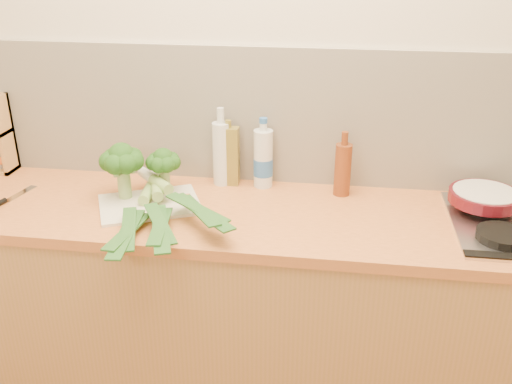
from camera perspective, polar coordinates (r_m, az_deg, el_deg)
room_shell at (r=2.26m, az=0.04°, el=7.58°), size 3.50×3.50×3.50m
counter at (r=2.32m, az=-1.02°, el=-11.86°), size 3.20×0.62×0.90m
chopping_board at (r=2.15m, az=-10.58°, el=-1.23°), size 0.44×0.39×0.01m
broccoli_left at (r=2.16m, az=-13.26°, el=3.05°), size 0.16×0.17×0.22m
broccoli_right at (r=2.19m, az=-9.25°, el=2.94°), size 0.13×0.13×0.18m
leek_front at (r=2.13m, az=-11.14°, el=-0.76°), size 0.14×0.71×0.04m
leek_mid at (r=2.10m, az=-9.81°, el=-0.41°), size 0.27×0.67×0.04m
leek_back at (r=2.08m, az=-8.39°, el=0.02°), size 0.47×0.47×0.04m
chefs_knife at (r=2.33m, az=-24.11°, el=-0.99°), size 0.08×0.27×0.02m
skillet at (r=2.21m, az=21.97°, el=-0.43°), size 0.37×0.25×0.04m
oil_tin at (r=2.27m, az=-2.73°, el=3.66°), size 0.08×0.05×0.27m
glass_bottle at (r=2.27m, az=-3.48°, el=3.97°), size 0.07×0.07×0.31m
amber_bottle at (r=2.20m, az=8.67°, el=2.33°), size 0.06×0.06×0.25m
water_bottle at (r=2.25m, az=0.72°, el=3.22°), size 0.08×0.08×0.26m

